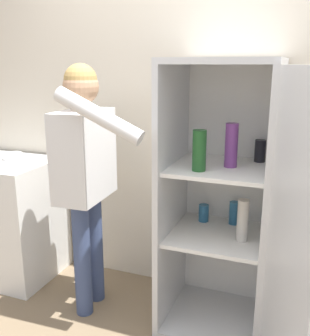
% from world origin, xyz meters
% --- Properties ---
extents(wall_back, '(7.00, 0.06, 2.55)m').
position_xyz_m(wall_back, '(0.00, 0.98, 1.27)').
color(wall_back, beige).
rests_on(wall_back, ground_plane).
extents(refrigerator, '(0.88, 1.22, 1.66)m').
position_xyz_m(refrigerator, '(0.39, 0.53, 0.83)').
color(refrigerator, silver).
rests_on(refrigerator, ground_plane).
extents(person, '(0.64, 0.58, 1.63)m').
position_xyz_m(person, '(-0.53, 0.46, 1.03)').
color(person, '#384770').
rests_on(person, ground_plane).
extents(counter, '(0.75, 0.60, 0.92)m').
position_xyz_m(counter, '(-1.37, 0.63, 0.46)').
color(counter, white).
rests_on(counter, ground_plane).
extents(bowl, '(0.14, 0.14, 0.05)m').
position_xyz_m(bowl, '(-1.32, 0.70, 0.95)').
color(bowl, white).
rests_on(bowl, counter).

